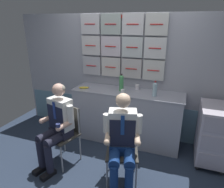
% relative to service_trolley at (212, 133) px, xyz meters
% --- Properties ---
extents(ground, '(4.80, 4.80, 0.04)m').
position_rel_service_trolley_xyz_m(ground, '(-1.45, -0.95, -0.50)').
color(ground, '#263245').
extents(galley_bulkhead, '(4.20, 0.14, 2.15)m').
position_rel_service_trolley_xyz_m(galley_bulkhead, '(-1.46, 0.42, 0.63)').
color(galley_bulkhead, '#A5A7B5').
rests_on(galley_bulkhead, ground).
extents(galley_counter, '(1.86, 0.53, 0.92)m').
position_rel_service_trolley_xyz_m(galley_counter, '(-1.34, 0.14, -0.02)').
color(galley_counter, '#A3A6B6').
rests_on(galley_counter, ground).
extents(service_trolley, '(0.40, 0.65, 0.89)m').
position_rel_service_trolley_xyz_m(service_trolley, '(0.00, 0.00, 0.00)').
color(service_trolley, black).
rests_on(service_trolley, ground).
extents(folding_chair_left, '(0.49, 0.49, 0.85)m').
position_rel_service_trolley_xyz_m(folding_chair_left, '(-2.04, -0.67, 0.04)').
color(folding_chair_left, '#A8AAAF').
rests_on(folding_chair_left, ground).
extents(crew_member_left, '(0.49, 0.64, 1.23)m').
position_rel_service_trolley_xyz_m(crew_member_left, '(-2.09, -0.83, 0.19)').
color(crew_member_left, black).
rests_on(crew_member_left, ground).
extents(folding_chair_right, '(0.50, 0.50, 0.85)m').
position_rel_service_trolley_xyz_m(folding_chair_right, '(-1.15, -0.75, 0.04)').
color(folding_chair_right, '#A8AAAF').
rests_on(folding_chair_right, ground).
extents(crew_member_right, '(0.50, 0.64, 1.23)m').
position_rel_service_trolley_xyz_m(crew_member_right, '(-1.10, -0.90, 0.19)').
color(crew_member_right, black).
rests_on(crew_member_right, ground).
extents(water_bottle_tall, '(0.07, 0.07, 0.29)m').
position_rel_service_trolley_xyz_m(water_bottle_tall, '(-1.44, 0.13, 0.58)').
color(water_bottle_tall, '#469D59').
rests_on(water_bottle_tall, galley_counter).
extents(water_bottle_blue_cap, '(0.07, 0.07, 0.24)m').
position_rel_service_trolley_xyz_m(water_bottle_blue_cap, '(-0.88, 0.07, 0.55)').
color(water_bottle_blue_cap, '#ABCEDE').
rests_on(water_bottle_blue_cap, galley_counter).
extents(coffee_cup_white, '(0.06, 0.06, 0.07)m').
position_rel_service_trolley_xyz_m(coffee_cup_white, '(-1.39, 0.01, 0.48)').
color(coffee_cup_white, white).
rests_on(coffee_cup_white, galley_counter).
extents(paper_cup_blue, '(0.07, 0.07, 0.08)m').
position_rel_service_trolley_xyz_m(paper_cup_blue, '(-1.21, 0.30, 0.48)').
color(paper_cup_blue, white).
rests_on(paper_cup_blue, galley_counter).
extents(snack_banana, '(0.17, 0.10, 0.04)m').
position_rel_service_trolley_xyz_m(snack_banana, '(-2.09, 0.02, 0.46)').
color(snack_banana, yellow).
rests_on(snack_banana, galley_counter).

